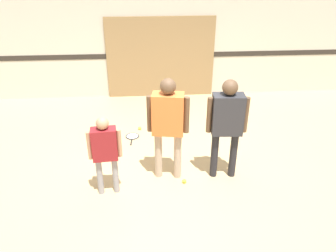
% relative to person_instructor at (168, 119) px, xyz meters
% --- Properties ---
extents(ground_plane, '(16.00, 16.00, 0.00)m').
position_rel_person_instructor_xyz_m(ground_plane, '(0.04, 0.11, -1.02)').
color(ground_plane, tan).
extents(wall_back, '(16.00, 0.07, 3.20)m').
position_rel_person_instructor_xyz_m(wall_back, '(0.04, 3.50, 0.57)').
color(wall_back, beige).
rests_on(wall_back, ground_plane).
extents(wall_panel, '(2.59, 0.05, 1.94)m').
position_rel_person_instructor_xyz_m(wall_panel, '(0.08, 3.44, -0.05)').
color(wall_panel, '#93754C').
rests_on(wall_panel, ground_plane).
extents(person_instructor, '(0.62, 0.33, 1.66)m').
position_rel_person_instructor_xyz_m(person_instructor, '(0.00, 0.00, 0.00)').
color(person_instructor, tan).
rests_on(person_instructor, ground_plane).
extents(person_student_left, '(0.47, 0.22, 1.25)m').
position_rel_person_instructor_xyz_m(person_student_left, '(-0.91, -0.34, -0.25)').
color(person_student_left, gray).
rests_on(person_student_left, ground_plane).
extents(person_student_right, '(0.62, 0.28, 1.63)m').
position_rel_person_instructor_xyz_m(person_student_right, '(0.88, -0.04, -0.02)').
color(person_student_right, '#232328').
rests_on(person_student_right, ground_plane).
extents(racket_spare_on_floor, '(0.28, 0.49, 0.03)m').
position_rel_person_instructor_xyz_m(racket_spare_on_floor, '(-0.61, 1.32, -1.01)').
color(racket_spare_on_floor, '#28282D').
rests_on(racket_spare_on_floor, ground_plane).
extents(tennis_ball_near_instructor, '(0.07, 0.07, 0.07)m').
position_rel_person_instructor_xyz_m(tennis_ball_near_instructor, '(0.24, -0.20, -0.99)').
color(tennis_ball_near_instructor, '#CCE038').
rests_on(tennis_ball_near_instructor, ground_plane).
extents(tennis_ball_by_spare_racket, '(0.07, 0.07, 0.07)m').
position_rel_person_instructor_xyz_m(tennis_ball_by_spare_racket, '(-0.46, 1.62, -0.99)').
color(tennis_ball_by_spare_racket, '#CCE038').
rests_on(tennis_ball_by_spare_racket, ground_plane).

